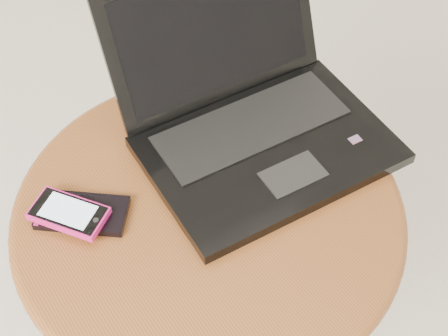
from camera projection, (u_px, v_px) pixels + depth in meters
table at (209, 244)px, 1.04m from camera, size 0.56×0.56×0.45m
laptop at (252, 115)px, 1.03m from camera, size 0.37×0.36×0.22m
phone_black at (82, 213)px, 0.95m from camera, size 0.14×0.13×0.01m
phone_pink at (69, 213)px, 0.94m from camera, size 0.10×0.12×0.01m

